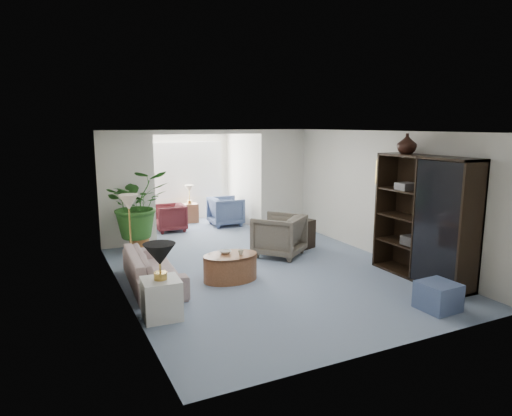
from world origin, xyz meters
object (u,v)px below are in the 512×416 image
end_table (161,299)px  coffee_cup (241,252)px  wingback_chair (279,235)px  sunroom_chair_blue (226,211)px  plant_pot (140,245)px  sunroom_chair_maroon (170,218)px  table_lamp (160,254)px  cabinet_urn (407,144)px  framed_picture (387,173)px  sofa (153,268)px  entertainment_cabinet (424,219)px  ottoman (438,296)px  sunroom_table (190,213)px  coffee_table (230,267)px  side_table_dark (301,234)px  floor_lamp (129,202)px  coffee_bowl (225,252)px

end_table → coffee_cup: bearing=29.9°
wingback_chair → sunroom_chair_blue: bearing=-130.7°
plant_pot → sunroom_chair_maroon: size_ratio=0.54×
table_lamp → cabinet_urn: size_ratio=1.25×
framed_picture → sofa: framed_picture is taller
entertainment_cabinet → plant_pot: (-4.02, 3.75, -0.90)m
ottoman → sunroom_table: 7.34m
cabinet_urn → sunroom_chair_maroon: cabinet_urn is taller
sofa → entertainment_cabinet: 4.61m
coffee_table → plant_pot: coffee_table is taller
sofa → sunroom_table: (2.02, 4.42, -0.03)m
entertainment_cabinet → side_table_dark: bearing=107.8°
end_table → coffee_table: (1.44, 1.01, -0.05)m
coffee_cup → wingback_chair: 1.66m
coffee_table → sunroom_table: 4.82m
side_table_dark → sunroom_chair_maroon: sunroom_chair_maroon is taller
coffee_table → coffee_cup: (0.15, -0.10, 0.27)m
coffee_table → side_table_dark: bearing=29.9°
framed_picture → floor_lamp: size_ratio=1.39×
floor_lamp → sunroom_chair_maroon: bearing=61.8°
coffee_cup → entertainment_cabinet: 3.14m
end_table → coffee_cup: end_table is taller
framed_picture → coffee_cup: size_ratio=5.42×
sunroom_chair_maroon → end_table: bearing=-14.3°
plant_pot → sunroom_chair_maroon: 1.95m
coffee_bowl → wingback_chair: size_ratio=0.22×
cabinet_urn → sunroom_chair_maroon: (-2.94, 4.86, -1.96)m
end_table → floor_lamp: (0.03, 2.32, 0.97)m
coffee_table → side_table_dark: (2.15, 1.23, 0.08)m
side_table_dark → sunroom_table: (-1.36, 3.52, -0.05)m
end_table → plant_pot: (0.39, 3.41, -0.12)m
side_table_dark → plant_pot: (-3.19, 1.16, -0.15)m
end_table → plant_pot: 3.43m
table_lamp → sunroom_chair_maroon: 5.26m
table_lamp → plant_pot: table_lamp is taller
floor_lamp → side_table_dark: (3.56, -0.08, -0.94)m
sofa → side_table_dark: size_ratio=3.16×
coffee_table → ottoman: 3.29m
end_table → sunroom_chair_maroon: sunroom_chair_maroon is taller
coffee_table → coffee_bowl: size_ratio=4.64×
sofa → wingback_chair: 2.76m
cabinet_urn → plant_pot: 5.60m
framed_picture → sunroom_chair_blue: bearing=111.9°
coffee_bowl → coffee_table: bearing=-63.4°
table_lamp → sunroom_chair_blue: 5.86m
entertainment_cabinet → cabinet_urn: (0.00, 0.50, 1.23)m
cabinet_urn → plant_pot: size_ratio=0.88×
table_lamp → wingback_chair: size_ratio=0.48×
coffee_bowl → wingback_chair: (1.50, 0.83, -0.06)m
entertainment_cabinet → ottoman: (-0.78, -1.10, -0.86)m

